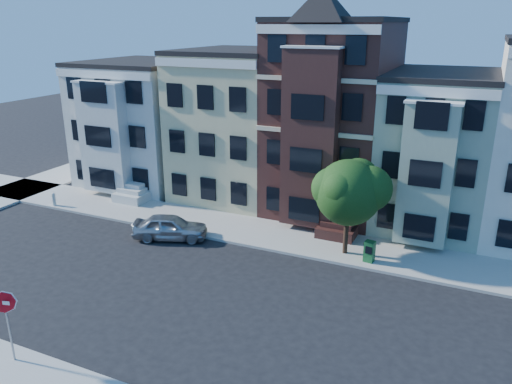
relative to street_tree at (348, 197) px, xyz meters
The scene contains 11 objects.
ground 8.55m from the street_tree, 112.20° to the right, with size 120.00×120.00×0.00m, color black.
far_sidewalk 4.49m from the street_tree, 166.37° to the left, with size 60.00×4.00×0.15m, color #9E9B93.
house_white 19.40m from the street_tree, 158.11° to the left, with size 8.00×9.00×9.00m, color beige.
house_yellow 12.42m from the street_tree, 144.09° to the left, with size 7.00×9.00×10.00m, color #CABD89.
house_brown 8.24m from the street_tree, 112.36° to the left, with size 7.00×9.00×12.00m, color #381B17.
house_green 8.12m from the street_tree, 63.95° to the left, with size 6.00×9.00×9.00m, color #8F9F86.
street_tree is the anchor object (origin of this frame).
parked_car 10.40m from the street_tree, 168.07° to the right, with size 1.74×4.32×1.47m, color #A9ABB0.
newspaper_box 3.04m from the street_tree, 19.41° to the right, with size 0.51×0.45×1.13m, color #1A572A.
fire_hydrant 20.20m from the street_tree, behind, with size 0.25×0.25×0.71m, color beige.
stop_sign 16.58m from the street_tree, 122.25° to the right, with size 0.89×0.12×3.25m, color #BA0712, non-canonical shape.
Camera 1 is at (8.73, -17.08, 12.03)m, focal length 35.00 mm.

